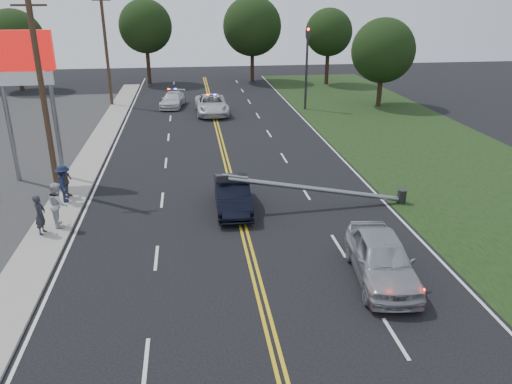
{
  "coord_description": "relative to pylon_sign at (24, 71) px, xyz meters",
  "views": [
    {
      "loc": [
        -2.15,
        -13.66,
        9.66
      ],
      "look_at": [
        0.57,
        6.21,
        1.7
      ],
      "focal_mm": 35.0,
      "sensor_mm": 36.0,
      "label": 1
    }
  ],
  "objects": [
    {
      "name": "ground",
      "position": [
        10.5,
        -14.0,
        -6.0
      ],
      "size": [
        120.0,
        120.0,
        0.0
      ],
      "primitive_type": "plane",
      "color": "black",
      "rests_on": "ground"
    },
    {
      "name": "sidewalk",
      "position": [
        2.1,
        -4.0,
        -5.94
      ],
      "size": [
        1.8,
        70.0,
        0.12
      ],
      "primitive_type": "cube",
      "color": "gray",
      "rests_on": "ground"
    },
    {
      "name": "grass_verge",
      "position": [
        24.0,
        -4.0,
        -5.99
      ],
      "size": [
        12.0,
        80.0,
        0.01
      ],
      "primitive_type": "cube",
      "color": "black",
      "rests_on": "ground"
    },
    {
      "name": "centerline_yellow",
      "position": [
        10.5,
        -4.0,
        -5.99
      ],
      "size": [
        0.36,
        80.0,
        0.0
      ],
      "primitive_type": "cube",
      "color": "gold",
      "rests_on": "ground"
    },
    {
      "name": "pylon_sign",
      "position": [
        0.0,
        0.0,
        0.0
      ],
      "size": [
        3.2,
        0.35,
        8.0
      ],
      "color": "gray",
      "rests_on": "ground"
    },
    {
      "name": "traffic_signal",
      "position": [
        18.8,
        16.0,
        -1.79
      ],
      "size": [
        0.28,
        0.41,
        7.05
      ],
      "color": "#2D2D30",
      "rests_on": "ground"
    },
    {
      "name": "fallen_streetlight",
      "position": [
        14.69,
        -6.0,
        -5.08
      ],
      "size": [
        9.36,
        0.44,
        1.91
      ],
      "color": "#2D2D30",
      "rests_on": "ground"
    },
    {
      "name": "utility_pole_mid",
      "position": [
        1.3,
        -2.0,
        -0.91
      ],
      "size": [
        1.6,
        0.28,
        10.0
      ],
      "color": "#382619",
      "rests_on": "ground"
    },
    {
      "name": "utility_pole_far",
      "position": [
        1.3,
        20.0,
        -0.91
      ],
      "size": [
        1.6,
        0.28,
        10.0
      ],
      "color": "#382619",
      "rests_on": "ground"
    },
    {
      "name": "tree_5",
      "position": [
        -9.4,
        29.54,
        -0.73
      ],
      "size": [
        6.2,
        6.2,
        8.37
      ],
      "color": "black",
      "rests_on": "ground"
    },
    {
      "name": "tree_6",
      "position": [
        4.02,
        32.16,
        0.33
      ],
      "size": [
        5.89,
        5.89,
        9.29
      ],
      "color": "black",
      "rests_on": "ground"
    },
    {
      "name": "tree_7",
      "position": [
        16.07,
        32.06,
        0.25
      ],
      "size": [
        6.71,
        6.71,
        9.62
      ],
      "color": "black",
      "rests_on": "ground"
    },
    {
      "name": "tree_8",
      "position": [
        24.28,
        28.9,
        -0.28
      ],
      "size": [
        5.22,
        5.22,
        8.35
      ],
      "color": "black",
      "rests_on": "ground"
    },
    {
      "name": "tree_9",
      "position": [
        25.91,
        16.57,
        -1.03
      ],
      "size": [
        5.69,
        5.69,
        7.83
      ],
      "color": "black",
      "rests_on": "ground"
    },
    {
      "name": "crashed_sedan",
      "position": [
        10.23,
        -5.64,
        -5.25
      ],
      "size": [
        1.65,
        4.56,
        1.5
      ],
      "primitive_type": "imported",
      "rotation": [
        0.0,
        0.0,
        -0.01
      ],
      "color": "black",
      "rests_on": "ground"
    },
    {
      "name": "waiting_sedan",
      "position": [
        14.97,
        -12.66,
        -5.15
      ],
      "size": [
        2.54,
        5.15,
        1.69
      ],
      "primitive_type": "imported",
      "rotation": [
        0.0,
        0.0,
        -0.11
      ],
      "color": "#A1A4A9",
      "rests_on": "ground"
    },
    {
      "name": "emergency_a",
      "position": [
        10.35,
        15.29,
        -5.2
      ],
      "size": [
        2.83,
        5.82,
        1.59
      ],
      "primitive_type": "imported",
      "rotation": [
        0.0,
        0.0,
        0.03
      ],
      "color": "silver",
      "rests_on": "ground"
    },
    {
      "name": "emergency_b",
      "position": [
        6.95,
        18.63,
        -5.34
      ],
      "size": [
        2.57,
        4.77,
        1.31
      ],
      "primitive_type": "imported",
      "rotation": [
        0.0,
        0.0,
        -0.17
      ],
      "color": "silver",
      "rests_on": "ground"
    },
    {
      "name": "bystander_a",
      "position": [
        1.9,
        -7.35,
        -5.0
      ],
      "size": [
        0.48,
        0.68,
        1.75
      ],
      "primitive_type": "imported",
      "rotation": [
        0.0,
        0.0,
        1.47
      ],
      "color": "#292931",
      "rests_on": "sidewalk"
    },
    {
      "name": "bystander_b",
      "position": [
        2.47,
        -6.58,
        -4.88
      ],
      "size": [
        1.01,
        1.15,
        1.99
      ],
      "primitive_type": "imported",
      "rotation": [
        0.0,
        0.0,
        1.89
      ],
      "color": "silver",
      "rests_on": "sidewalk"
    },
    {
      "name": "bystander_c",
      "position": [
        2.13,
        -3.8,
        -4.94
      ],
      "size": [
        0.96,
        1.34,
        1.87
      ],
      "primitive_type": "imported",
      "rotation": [
        0.0,
        0.0,
        1.8
      ],
      "color": "#17203A",
      "rests_on": "sidewalk"
    },
    {
      "name": "bystander_d",
      "position": [
        2.04,
        -3.21,
        -5.05
      ],
      "size": [
        0.76,
        1.05,
        1.66
      ],
      "primitive_type": "imported",
      "rotation": [
        0.0,
        0.0,
        1.17
      ],
      "color": "#62544E",
      "rests_on": "sidewalk"
    }
  ]
}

